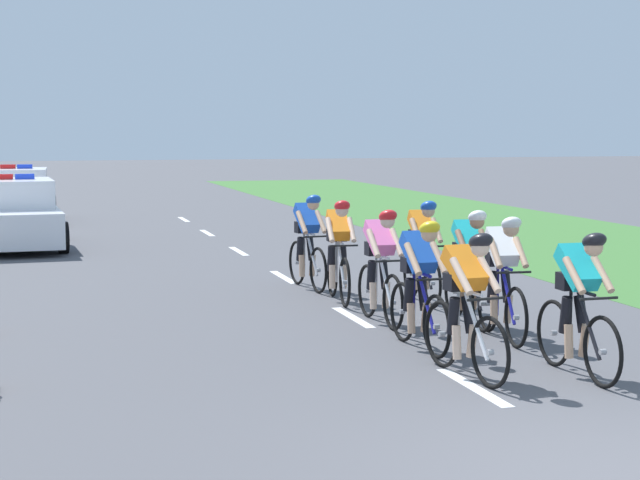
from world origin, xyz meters
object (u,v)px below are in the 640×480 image
object	(u,v)px
cyclist_third	(420,283)
cyclist_eighth	(422,250)
cyclist_second	(579,302)
police_car_second	(18,198)
cyclist_fifth	(381,265)
cyclist_seventh	(339,249)
cyclist_sixth	(469,265)
cyclist_fourth	(503,276)
cyclist_lead	(467,302)
police_car_nearest	(15,216)
cyclist_ninth	(308,240)

from	to	relation	value
cyclist_third	cyclist_eighth	distance (m)	3.31
cyclist_second	police_car_second	world-z (taller)	police_car_second
cyclist_fifth	cyclist_seventh	distance (m)	1.83
cyclist_sixth	police_car_second	xyz separation A→B (m)	(-5.79, 17.14, -0.11)
cyclist_third	cyclist_fourth	distance (m)	1.20
cyclist_lead	cyclist_second	world-z (taller)	same
cyclist_lead	cyclist_second	size ratio (longest dim) A/B	1.00
cyclist_fifth	police_car_nearest	distance (m)	11.50
cyclist_lead	cyclist_sixth	bearing A→B (deg)	65.81
cyclist_second	cyclist_third	xyz separation A→B (m)	(-1.10, 1.68, 0.00)
cyclist_third	police_car_nearest	distance (m)	13.01
cyclist_fourth	cyclist_fifth	xyz separation A→B (m)	(-1.08, 1.40, 0.00)
cyclist_second	cyclist_fifth	xyz separation A→B (m)	(-1.01, 3.35, 0.00)
cyclist_sixth	cyclist_lead	bearing A→B (deg)	-114.19
cyclist_lead	cyclist_fourth	world-z (taller)	same
cyclist_second	cyclist_fourth	bearing A→B (deg)	87.90
cyclist_seventh	cyclist_lead	bearing A→B (deg)	-91.14
cyclist_second	cyclist_fourth	world-z (taller)	same
cyclist_lead	cyclist_fifth	xyz separation A→B (m)	(0.12, 3.07, 0.00)
cyclist_third	police_car_second	xyz separation A→B (m)	(-4.62, 18.42, -0.11)
police_car_nearest	cyclist_third	bearing A→B (deg)	-69.20
cyclist_lead	cyclist_eighth	distance (m)	4.65
cyclist_second	cyclist_seventh	world-z (taller)	same
cyclist_sixth	cyclist_ninth	xyz separation A→B (m)	(-1.22, 3.55, 0.00)
cyclist_second	cyclist_seventh	size ratio (longest dim) A/B	1.00
cyclist_eighth	police_car_second	size ratio (longest dim) A/B	0.39
police_car_nearest	police_car_second	distance (m)	6.26
cyclist_third	police_car_second	size ratio (longest dim) A/B	0.39
cyclist_lead	cyclist_ninth	size ratio (longest dim) A/B	1.00
cyclist_seventh	cyclist_ninth	distance (m)	1.34
cyclist_lead	cyclist_ninth	bearing A→B (deg)	90.16
cyclist_second	cyclist_third	size ratio (longest dim) A/B	1.00
cyclist_second	cyclist_fifth	distance (m)	3.50
cyclist_fourth	cyclist_ninth	world-z (taller)	same
cyclist_seventh	cyclist_second	bearing A→B (deg)	-78.71
cyclist_third	police_car_nearest	size ratio (longest dim) A/B	0.39
police_car_nearest	police_car_second	world-z (taller)	same
cyclist_fifth	police_car_second	distance (m)	17.40
cyclist_third	cyclist_seventh	bearing A→B (deg)	88.91
cyclist_fourth	cyclist_eighth	size ratio (longest dim) A/B	1.00
cyclist_fifth	police_car_second	xyz separation A→B (m)	(-4.71, 16.75, -0.11)
cyclist_third	police_car_nearest	world-z (taller)	police_car_nearest
cyclist_fourth	cyclist_sixth	xyz separation A→B (m)	(0.00, 1.01, 0.00)
cyclist_fifth	cyclist_ninth	distance (m)	3.17
cyclist_eighth	police_car_nearest	distance (m)	10.80
cyclist_ninth	police_car_nearest	xyz separation A→B (m)	(-4.57, 7.33, -0.11)
cyclist_third	cyclist_fifth	bearing A→B (deg)	86.77
cyclist_fourth	cyclist_eighth	distance (m)	2.80
cyclist_lead	cyclist_seventh	world-z (taller)	same
cyclist_third	cyclist_fourth	xyz separation A→B (m)	(1.17, 0.27, 0.00)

